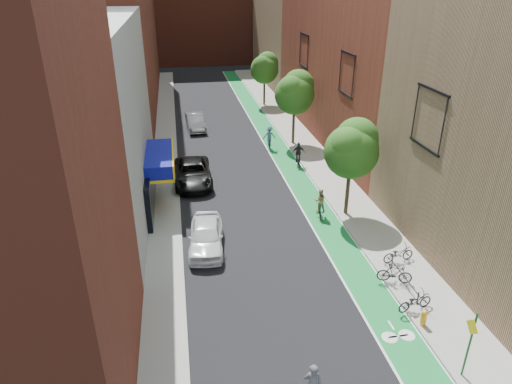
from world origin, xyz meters
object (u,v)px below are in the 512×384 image
parked_car_black (193,173)px  parked_car_white (206,236)px  parked_car_silver (195,122)px  fire_hydrant (424,317)px  cyclist_lane_near (320,205)px  cyclist_lane_mid (298,157)px  cyclist_lane_far (269,138)px

parked_car_black → parked_car_white: bearing=-88.0°
parked_car_silver → fire_hydrant: 31.76m
parked_car_white → parked_car_black: 9.24m
parked_car_white → parked_car_silver: 22.43m
cyclist_lane_near → parked_car_silver: bearing=-59.8°
parked_car_white → cyclist_lane_mid: 13.84m
parked_car_white → parked_car_black: size_ratio=0.82×
parked_car_silver → cyclist_lane_near: (6.86, -19.92, 0.01)m
cyclist_lane_near → cyclist_lane_far: size_ratio=0.91×
parked_car_silver → cyclist_lane_near: cyclist_lane_near is taller
parked_car_white → cyclist_lane_far: cyclist_lane_far is taller
parked_car_black → parked_car_silver: parked_car_black is taller
cyclist_lane_near → cyclist_lane_far: 13.09m
parked_car_black → fire_hydrant: parked_car_black is taller
cyclist_lane_near → fire_hydrant: size_ratio=2.46×
cyclist_lane_mid → cyclist_lane_far: size_ratio=0.97×
parked_car_black → fire_hydrant: size_ratio=7.50×
parked_car_white → parked_car_black: same height
parked_car_silver → cyclist_lane_far: 9.24m
fire_hydrant → parked_car_silver: bearing=105.1°
parked_car_silver → parked_car_black: bearing=-97.5°
cyclist_lane_far → cyclist_lane_mid: bearing=114.1°
parked_car_black → cyclist_lane_mid: 8.81m
parked_car_black → cyclist_lane_far: 9.53m
parked_car_white → cyclist_lane_near: (7.49, 2.50, -0.02)m
parked_car_white → cyclist_lane_far: (6.83, 15.58, 0.17)m
fire_hydrant → parked_car_black: bearing=117.8°
fire_hydrant → cyclist_lane_near: bearing=97.7°
cyclist_lane_near → parked_car_white: bearing=29.7°
cyclist_lane_near → cyclist_lane_mid: bearing=-84.5°
fire_hydrant → cyclist_lane_far: bearing=95.0°
parked_car_white → fire_hydrant: parked_car_white is taller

